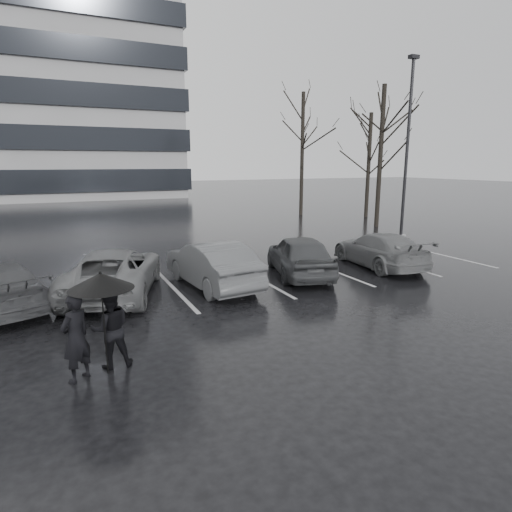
{
  "coord_description": "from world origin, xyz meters",
  "views": [
    {
      "loc": [
        -5.23,
        -9.77,
        3.7
      ],
      "look_at": [
        -0.15,
        1.0,
        1.1
      ],
      "focal_mm": 30.0,
      "sensor_mm": 36.0,
      "label": 1
    }
  ],
  "objects_px": {
    "pedestrian_left": "(76,338)",
    "lamp_post": "(406,158)",
    "car_main": "(300,255)",
    "car_east": "(379,250)",
    "pedestrian_right": "(111,329)",
    "tree_ne": "(369,166)",
    "car_west_b": "(114,271)",
    "car_west_a": "(212,264)",
    "tree_east": "(380,158)",
    "tree_north": "(302,155)"
  },
  "relations": [
    {
      "from": "car_west_a",
      "to": "car_east",
      "type": "bearing_deg",
      "value": 173.35
    },
    {
      "from": "car_west_a",
      "to": "tree_north",
      "type": "height_order",
      "value": "tree_north"
    },
    {
      "from": "tree_east",
      "to": "tree_ne",
      "type": "distance_m",
      "value": 4.74
    },
    {
      "from": "car_west_a",
      "to": "pedestrian_left",
      "type": "relative_size",
      "value": 2.68
    },
    {
      "from": "car_west_b",
      "to": "tree_ne",
      "type": "bearing_deg",
      "value": -129.41
    },
    {
      "from": "car_main",
      "to": "car_west_b",
      "type": "height_order",
      "value": "car_main"
    },
    {
      "from": "tree_ne",
      "to": "car_main",
      "type": "bearing_deg",
      "value": -136.63
    },
    {
      "from": "tree_east",
      "to": "tree_north",
      "type": "height_order",
      "value": "tree_north"
    },
    {
      "from": "car_east",
      "to": "pedestrian_left",
      "type": "xyz_separation_m",
      "value": [
        -10.39,
        -4.36,
        0.16
      ]
    },
    {
      "from": "tree_ne",
      "to": "tree_east",
      "type": "bearing_deg",
      "value": -122.01
    },
    {
      "from": "tree_east",
      "to": "pedestrian_left",
      "type": "bearing_deg",
      "value": -144.3
    },
    {
      "from": "pedestrian_left",
      "to": "lamp_post",
      "type": "bearing_deg",
      "value": 169.67
    },
    {
      "from": "car_main",
      "to": "car_east",
      "type": "xyz_separation_m",
      "value": [
        3.26,
        -0.15,
        -0.07
      ]
    },
    {
      "from": "car_east",
      "to": "tree_east",
      "type": "distance_m",
      "value": 10.93
    },
    {
      "from": "car_west_a",
      "to": "pedestrian_left",
      "type": "bearing_deg",
      "value": 42.86
    },
    {
      "from": "car_west_a",
      "to": "pedestrian_right",
      "type": "distance_m",
      "value": 5.45
    },
    {
      "from": "car_west_a",
      "to": "pedestrian_right",
      "type": "relative_size",
      "value": 2.84
    },
    {
      "from": "car_west_a",
      "to": "lamp_post",
      "type": "relative_size",
      "value": 0.49
    },
    {
      "from": "pedestrian_left",
      "to": "car_main",
      "type": "bearing_deg",
      "value": 173.01
    },
    {
      "from": "tree_north",
      "to": "pedestrian_left",
      "type": "bearing_deg",
      "value": -129.86
    },
    {
      "from": "pedestrian_left",
      "to": "pedestrian_right",
      "type": "bearing_deg",
      "value": 166.0
    },
    {
      "from": "car_main",
      "to": "tree_east",
      "type": "bearing_deg",
      "value": -125.59
    },
    {
      "from": "car_east",
      "to": "pedestrian_left",
      "type": "distance_m",
      "value": 11.27
    },
    {
      "from": "car_main",
      "to": "car_west_b",
      "type": "relative_size",
      "value": 0.85
    },
    {
      "from": "lamp_post",
      "to": "tree_east",
      "type": "relative_size",
      "value": 1.07
    },
    {
      "from": "car_west_b",
      "to": "car_east",
      "type": "relative_size",
      "value": 1.11
    },
    {
      "from": "car_west_b",
      "to": "pedestrian_left",
      "type": "relative_size",
      "value": 3.04
    },
    {
      "from": "car_west_a",
      "to": "lamp_post",
      "type": "height_order",
      "value": "lamp_post"
    },
    {
      "from": "car_west_a",
      "to": "car_east",
      "type": "relative_size",
      "value": 0.98
    },
    {
      "from": "car_west_a",
      "to": "car_west_b",
      "type": "height_order",
      "value": "car_west_a"
    },
    {
      "from": "car_main",
      "to": "car_east",
      "type": "height_order",
      "value": "car_main"
    },
    {
      "from": "pedestrian_left",
      "to": "car_west_a",
      "type": "bearing_deg",
      "value": -171.15
    },
    {
      "from": "car_east",
      "to": "car_west_b",
      "type": "bearing_deg",
      "value": 2.8
    },
    {
      "from": "tree_north",
      "to": "tree_ne",
      "type": "bearing_deg",
      "value": -40.6
    },
    {
      "from": "car_main",
      "to": "pedestrian_right",
      "type": "bearing_deg",
      "value": 49.33
    },
    {
      "from": "tree_ne",
      "to": "car_west_b",
      "type": "bearing_deg",
      "value": -148.34
    },
    {
      "from": "car_west_a",
      "to": "tree_north",
      "type": "xyz_separation_m",
      "value": [
        12.07,
        14.78,
        3.56
      ]
    },
    {
      "from": "pedestrian_left",
      "to": "tree_east",
      "type": "distance_m",
      "value": 21.31
    },
    {
      "from": "lamp_post",
      "to": "tree_north",
      "type": "bearing_deg",
      "value": 86.56
    },
    {
      "from": "car_east",
      "to": "tree_ne",
      "type": "distance_m",
      "value": 15.35
    },
    {
      "from": "lamp_post",
      "to": "tree_north",
      "type": "relative_size",
      "value": 1.01
    },
    {
      "from": "car_main",
      "to": "car_west_b",
      "type": "xyz_separation_m",
      "value": [
        -5.89,
        0.46,
        -0.03
      ]
    },
    {
      "from": "car_west_a",
      "to": "tree_east",
      "type": "xyz_separation_m",
      "value": [
        13.07,
        7.78,
        3.31
      ]
    },
    {
      "from": "car_west_a",
      "to": "pedestrian_right",
      "type": "bearing_deg",
      "value": 45.57
    },
    {
      "from": "pedestrian_right",
      "to": "tree_ne",
      "type": "xyz_separation_m",
      "value": [
        19.01,
        16.01,
        2.76
      ]
    },
    {
      "from": "lamp_post",
      "to": "tree_ne",
      "type": "relative_size",
      "value": 1.22
    },
    {
      "from": "car_east",
      "to": "pedestrian_right",
      "type": "relative_size",
      "value": 2.9
    },
    {
      "from": "tree_east",
      "to": "tree_north",
      "type": "distance_m",
      "value": 7.08
    },
    {
      "from": "pedestrian_left",
      "to": "lamp_post",
      "type": "distance_m",
      "value": 17.95
    },
    {
      "from": "car_east",
      "to": "car_main",
      "type": "bearing_deg",
      "value": 3.96
    }
  ]
}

